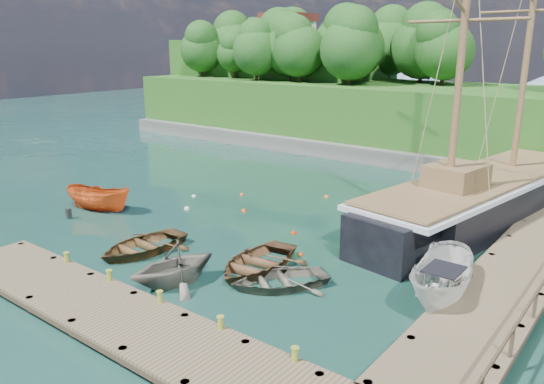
{
  "coord_description": "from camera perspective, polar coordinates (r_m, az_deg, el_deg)",
  "views": [
    {
      "loc": [
        15.88,
        -16.41,
        9.68
      ],
      "look_at": [
        -0.78,
        5.15,
        2.0
      ],
      "focal_mm": 35.0,
      "sensor_mm": 36.0,
      "label": 1
    }
  ],
  "objects": [
    {
      "name": "motorboat_orange",
      "position": [
        33.37,
        -17.99,
        -1.91
      ],
      "size": [
        4.7,
        2.79,
        1.71
      ],
      "primitive_type": "imported",
      "rotation": [
        0.0,
        0.0,
        1.84
      ],
      "color": "#DB561B",
      "rests_on": "ground"
    },
    {
      "name": "dock_east",
      "position": [
        25.54,
        25.33,
        -7.07
      ],
      "size": [
        3.2,
        24.0,
        1.1
      ],
      "color": "brown",
      "rests_on": "ground"
    },
    {
      "name": "cabin_boat_white",
      "position": [
        21.88,
        17.7,
        -11.32
      ],
      "size": [
        2.85,
        5.61,
        2.07
      ],
      "primitive_type": "imported",
      "rotation": [
        0.0,
        0.0,
        0.16
      ],
      "color": "silver",
      "rests_on": "ground"
    },
    {
      "name": "rowboat_1",
      "position": [
        22.75,
        -10.49,
        -9.72
      ],
      "size": [
        4.02,
        4.41,
        2.0
      ],
      "primitive_type": "imported",
      "rotation": [
        0.0,
        0.0,
        -0.22
      ],
      "color": "slate",
      "rests_on": "ground"
    },
    {
      "name": "mooring_buoy_0",
      "position": [
        32.39,
        -9.14,
        -1.85
      ],
      "size": [
        0.33,
        0.33,
        0.33
      ],
      "primitive_type": "sphere",
      "color": "white",
      "rests_on": "ground"
    },
    {
      "name": "ground",
      "position": [
        24.8,
        -5.91,
        -7.32
      ],
      "size": [
        160.0,
        160.0,
        0.0
      ],
      "primitive_type": "plane",
      "color": "#113223",
      "rests_on": "ground"
    },
    {
      "name": "mooring_buoy_7",
      "position": [
        25.29,
        3.07,
        -6.78
      ],
      "size": [
        0.29,
        0.29,
        0.29
      ],
      "primitive_type": "sphere",
      "color": "orange",
      "rests_on": "ground"
    },
    {
      "name": "mooring_buoy_6",
      "position": [
        34.95,
        -8.4,
        -0.51
      ],
      "size": [
        0.29,
        0.29,
        0.29
      ],
      "primitive_type": "sphere",
      "color": "silver",
      "rests_on": "ground"
    },
    {
      "name": "bollard_4",
      "position": [
        16.84,
        2.45,
        -19.36
      ],
      "size": [
        0.26,
        0.26,
        0.45
      ],
      "primitive_type": "cylinder",
      "color": "olive",
      "rests_on": "ground"
    },
    {
      "name": "rowboat_2",
      "position": [
        23.71,
        -1.68,
        -8.35
      ],
      "size": [
        3.86,
        5.1,
        0.99
      ],
      "primitive_type": "imported",
      "rotation": [
        0.0,
        0.0,
        0.09
      ],
      "color": "brown",
      "rests_on": "ground"
    },
    {
      "name": "mooring_buoy_4",
      "position": [
        34.98,
        -3.27,
        -0.35
      ],
      "size": [
        0.28,
        0.28,
        0.28
      ],
      "primitive_type": "sphere",
      "color": "orange",
      "rests_on": "ground"
    },
    {
      "name": "mooring_buoy_1",
      "position": [
        31.62,
        -3.04,
        -2.1
      ],
      "size": [
        0.3,
        0.3,
        0.3
      ],
      "primitive_type": "sphere",
      "color": "#F54C14",
      "rests_on": "ground"
    },
    {
      "name": "schooner",
      "position": [
        32.04,
        21.5,
        -0.95
      ],
      "size": [
        7.85,
        26.69,
        19.5
      ],
      "rotation": [
        0.0,
        0.0,
        -0.16
      ],
      "color": "black",
      "rests_on": "ground"
    },
    {
      "name": "mooring_buoy_5",
      "position": [
        34.59,
        5.86,
        -0.59
      ],
      "size": [
        0.3,
        0.3,
        0.3
      ],
      "primitive_type": "sphere",
      "color": "orange",
      "rests_on": "ground"
    },
    {
      "name": "bollard_0",
      "position": [
        24.83,
        -21.03,
        -8.31
      ],
      "size": [
        0.26,
        0.26,
        0.45
      ],
      "primitive_type": "cylinder",
      "color": "olive",
      "rests_on": "ground"
    },
    {
      "name": "rowboat_3",
      "position": [
        22.18,
        0.77,
        -10.13
      ],
      "size": [
        4.76,
        5.04,
        0.85
      ],
      "primitive_type": "imported",
      "rotation": [
        0.0,
        0.0,
        -0.61
      ],
      "color": "#5C574A",
      "rests_on": "ground"
    },
    {
      "name": "mooring_buoy_3",
      "position": [
        28.07,
        11.09,
        -4.73
      ],
      "size": [
        0.29,
        0.29,
        0.29
      ],
      "primitive_type": "sphere",
      "color": "white",
      "rests_on": "ground"
    },
    {
      "name": "bollard_3",
      "position": [
        18.44,
        -5.49,
        -16.01
      ],
      "size": [
        0.26,
        0.26,
        0.45
      ],
      "primitive_type": "cylinder",
      "color": "olive",
      "rests_on": "ground"
    },
    {
      "name": "bollard_1",
      "position": [
        22.5,
        -16.93,
        -10.47
      ],
      "size": [
        0.26,
        0.26,
        0.45
      ],
      "primitive_type": "cylinder",
      "color": "olive",
      "rests_on": "ground"
    },
    {
      "name": "bollard_2",
      "position": [
        20.35,
        -11.84,
        -13.02
      ],
      "size": [
        0.26,
        0.26,
        0.45
      ],
      "primitive_type": "cylinder",
      "color": "olive",
      "rests_on": "ground"
    },
    {
      "name": "rowboat_0",
      "position": [
        26.35,
        -13.73,
        -6.29
      ],
      "size": [
        3.49,
        4.73,
        0.95
      ],
      "primitive_type": "imported",
      "rotation": [
        0.0,
        0.0,
        -0.05
      ],
      "color": "brown",
      "rests_on": "ground"
    },
    {
      "name": "dock_near",
      "position": [
        19.4,
        -15.12,
        -13.32
      ],
      "size": [
        20.0,
        3.2,
        1.1
      ],
      "color": "brown",
      "rests_on": "ground"
    },
    {
      "name": "mooring_buoy_2",
      "position": [
        27.97,
        2.35,
        -4.51
      ],
      "size": [
        0.29,
        0.29,
        0.29
      ],
      "primitive_type": "sphere",
      "color": "red",
      "rests_on": "ground"
    },
    {
      "name": "headland",
      "position": [
        55.91,
        6.76,
        11.39
      ],
      "size": [
        51.0,
        19.31,
        12.9
      ],
      "color": "#474744",
      "rests_on": "ground"
    }
  ]
}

